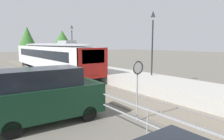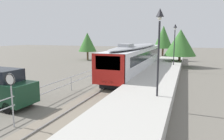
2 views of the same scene
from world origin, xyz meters
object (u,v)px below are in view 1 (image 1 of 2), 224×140
at_px(commuter_train, 50,55).
at_px(platform_lamp_mid_platform, 153,31).
at_px(platform_lamp_far_end, 72,36).
at_px(speed_limit_sign, 138,76).
at_px(parked_van_dark_green, 46,95).

bearing_deg(commuter_train, platform_lamp_mid_platform, -71.44).
xyz_separation_m(platform_lamp_far_end, speed_limit_sign, (-6.51, -20.60, -2.50)).
relative_size(platform_lamp_mid_platform, parked_van_dark_green, 1.07).
height_order(speed_limit_sign, parked_van_dark_green, speed_limit_sign).
height_order(platform_lamp_mid_platform, parked_van_dark_green, platform_lamp_mid_platform).
bearing_deg(platform_lamp_mid_platform, platform_lamp_far_end, 90.00).
height_order(commuter_train, platform_lamp_far_end, platform_lamp_far_end).
relative_size(commuter_train, platform_lamp_far_end, 3.90).
bearing_deg(platform_lamp_mid_platform, speed_limit_sign, -141.88).
xyz_separation_m(platform_lamp_mid_platform, speed_limit_sign, (-6.51, -5.11, -2.50)).
bearing_deg(platform_lamp_mid_platform, parked_van_dark_green, -164.16).
bearing_deg(speed_limit_sign, platform_lamp_mid_platform, 38.12).
bearing_deg(commuter_train, platform_lamp_far_end, 32.60).
bearing_deg(platform_lamp_far_end, parked_van_dark_green, -118.53).
distance_m(platform_lamp_far_end, speed_limit_sign, 21.75).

